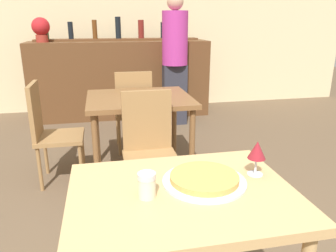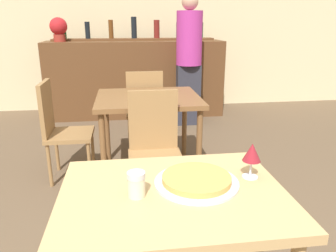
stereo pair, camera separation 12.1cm
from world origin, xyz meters
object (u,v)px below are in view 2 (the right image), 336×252
Objects in this scene: chair_far_side_back at (145,107)px; chair_far_side_left at (60,126)px; chair_far_side_front at (155,144)px; pizza_tray at (196,180)px; person_standing at (189,56)px; potted_plant at (59,28)px; cheese_shaker at (136,184)px; wine_glass at (252,153)px.

chair_far_side_left is at bearing 35.64° from chair_far_side_back.
chair_far_side_front is 2.51× the size of pizza_tray.
chair_far_side_left is (-0.80, -0.57, 0.00)m from chair_far_side_back.
pizza_tray is (0.08, -1.09, 0.25)m from chair_far_side_front.
person_standing reaches higher than potted_plant.
chair_far_side_back is 1.22m from person_standing.
chair_far_side_left is 1.86m from cheese_shaker.
cheese_shaker is 3.33m from person_standing.
person_standing is at bearing -125.89° from chair_far_side_back.
potted_plant is at bearing 8.00° from chair_far_side_left.
chair_far_side_front is 2.21m from person_standing.
pizza_tray is 0.27m from wine_glass.
wine_glass is (0.25, 0.03, 0.10)m from pizza_tray.
chair_far_side_front is 1.20m from cheese_shaker.
chair_far_side_front is 1.14m from chair_far_side_back.
chair_far_side_front is at bearing 107.20° from wine_glass.
person_standing is (0.67, 0.92, 0.44)m from chair_far_side_back.
pizza_tray is at bearing -152.21° from chair_far_side_left.
cheese_shaker is 0.52m from wine_glass.
chair_far_side_front and chair_far_side_left have the same top height.
person_standing is 1.86m from potted_plant.
person_standing is (0.84, 3.22, 0.15)m from cheese_shaker.
chair_far_side_back is 5.68× the size of wine_glass.
chair_far_side_front is 1.00× the size of chair_far_side_back.
pizza_tray is at bearing -100.57° from person_standing.
chair_far_side_back is 2.24m from pizza_tray.
chair_far_side_back is 0.98m from chair_far_side_left.
pizza_tray is at bearing -85.90° from chair_far_side_front.
potted_plant reaches higher than chair_far_side_left.
chair_far_side_front is 1.00× the size of chair_far_side_left.
chair_far_side_back reaches higher than pizza_tray.
chair_far_side_back is (-0.00, 1.14, 0.00)m from chair_far_side_front.
chair_far_side_front is at bearing -125.64° from chair_far_side_left.
person_standing is at bearing 72.10° from chair_far_side_front.
potted_plant is at bearing 112.62° from chair_far_side_front.
chair_far_side_back is 0.52× the size of person_standing.
wine_glass is at bearing -72.80° from chair_far_side_front.
chair_far_side_front is 2.92m from potted_plant.
cheese_shaker is at bearing -164.98° from pizza_tray.
cheese_shaker is at bearing 85.56° from chair_far_side_back.
person_standing is at bearing -44.44° from chair_far_side_left.
pizza_tray is at bearing 15.02° from cheese_shaker.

